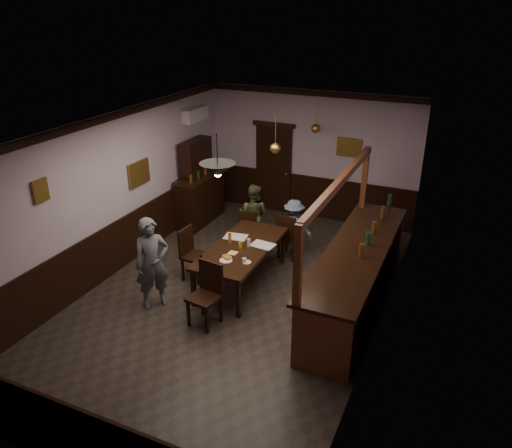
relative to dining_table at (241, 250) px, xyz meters
The scene contains 31 objects.
room 0.93m from the dining_table, 80.48° to the right, with size 5.01×8.01×3.01m.
dining_table is the anchor object (origin of this frame).
chair_far_left 1.36m from the dining_table, 109.57° to the left, with size 0.45×0.45×0.90m.
chair_far_right 1.36m from the dining_table, 71.64° to the left, with size 0.47×0.47×0.96m.
chair_near 1.32m from the dining_table, 88.78° to the right, with size 0.51×0.51×1.05m.
chair_side 0.96m from the dining_table, 167.61° to the right, with size 0.46×0.46×1.00m.
person_standing 1.64m from the dining_table, 129.37° to the right, with size 0.59×0.39×1.61m, color #555661.
person_seated_left 1.61m from the dining_table, 106.84° to the left, with size 0.66×0.51×1.35m, color #454B2D.
person_seated_right 1.62m from the dining_table, 74.47° to the left, with size 0.75×0.43×1.16m, color slate.
newspaper_left 0.42m from the dining_table, 130.64° to the left, with size 0.42×0.30×0.01m, color silver.
newspaper_right 0.40m from the dining_table, 32.70° to the left, with size 0.42×0.30×0.01m, color silver.
napkin 0.29m from the dining_table, 95.48° to the right, with size 0.15×0.15×0.00m, color #FFBF5D.
saucer 0.61m from the dining_table, 55.46° to the right, with size 0.15×0.15×0.01m, color white.
coffee_cup 0.62m from the dining_table, 59.24° to the right, with size 0.08×0.08×0.07m, color white.
pastry_plate 0.59m from the dining_table, 90.48° to the right, with size 0.22×0.22×0.01m, color white.
pastry_ring_a 0.52m from the dining_table, 95.56° to the right, with size 0.13×0.13×0.04m, color #C68C47.
pastry_ring_b 0.54m from the dining_table, 89.08° to the right, with size 0.13×0.13×0.04m, color #C68C47.
soda_can 0.14m from the dining_table, 79.23° to the right, with size 0.07×0.07×0.12m, color #FFF115.
beer_glass 0.32m from the dining_table, 166.03° to the left, with size 0.06×0.06×0.20m, color #BF721E.
water_glass 0.19m from the dining_table, 26.43° to the left, with size 0.06×0.06×0.15m, color silver.
pepper_mill 0.89m from the dining_table, 114.96° to the right, with size 0.04×0.04×0.14m, color black.
sideboard 3.03m from the dining_table, 134.79° to the left, with size 0.53×1.48×1.95m.
bar_counter 2.07m from the dining_table, ahead, with size 0.94×4.04×2.27m.
door_back 3.62m from the dining_table, 103.25° to the left, with size 0.90×0.06×2.10m, color black.
ac_unit 3.80m from the dining_table, 133.20° to the left, with size 0.20×0.85×0.30m.
picture_left_small 3.47m from the dining_table, 139.38° to the right, with size 0.04×0.28×0.36m.
picture_left_large 2.62m from the dining_table, behind, with size 0.04×0.62×0.48m.
picture_back 3.81m from the dining_table, 74.50° to the left, with size 0.55×0.04×0.42m.
pendant_iron 1.92m from the dining_table, 89.34° to the right, with size 0.56×0.56×0.68m.
pendant_brass_mid 1.97m from the dining_table, 81.14° to the left, with size 0.20×0.20×0.81m.
pendant_brass_far 3.35m from the dining_table, 82.66° to the left, with size 0.20×0.20×0.81m.
Camera 1 is at (3.46, -6.74, 4.81)m, focal length 35.00 mm.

